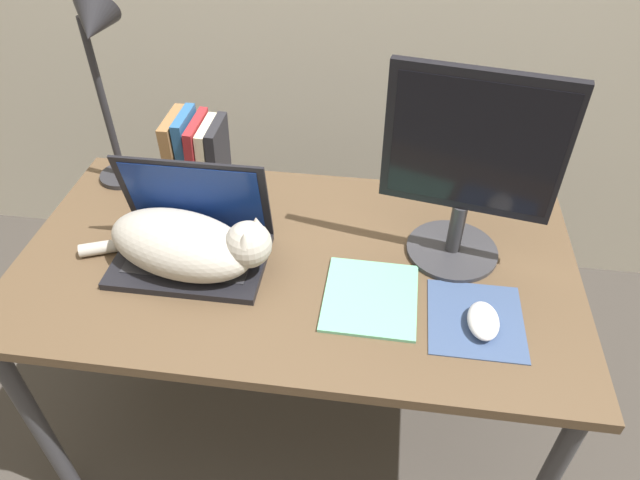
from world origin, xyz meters
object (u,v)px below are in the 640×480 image
Objects in this scene: external_monitor at (469,167)px; notepad at (370,297)px; computer_mouse at (483,321)px; book_row at (197,152)px; cat at (188,244)px; desk_lamp at (100,62)px; laptop at (192,241)px.

notepad is at bearing -135.68° from external_monitor.
computer_mouse is 0.88m from book_row.
cat is 0.51m from desk_lamp.
external_monitor is 0.75m from book_row.
cat is at bearing -48.38° from desk_lamp.
computer_mouse is at bearing -30.31° from book_row.
computer_mouse is (0.05, -0.24, -0.23)m from external_monitor.
cat is 0.36m from book_row.
external_monitor is at bearing -10.79° from desk_lamp.
book_row is 0.92× the size of notepad.
external_monitor reaches higher than laptop.
laptop is at bearing 168.88° from notepad.
cat is 2.10× the size of notepad.
notepad is (0.44, -0.09, -0.04)m from laptop.
computer_mouse is 0.20× the size of desk_lamp.
laptop is 0.45m from notepad.
cat reaches higher than computer_mouse.
computer_mouse is 0.46× the size of notepad.
cat is 2.29× the size of book_row.
cat is 0.68m from computer_mouse.
computer_mouse is at bearing -11.45° from laptop.
laptop is 0.70m from computer_mouse.
notepad is (0.71, -0.35, -0.36)m from desk_lamp.
external_monitor reaches higher than notepad.
external_monitor is 0.36m from notepad.
notepad is at bearing 167.96° from computer_mouse.
cat is 0.44m from notepad.
desk_lamp is at bearing 156.86° from computer_mouse.
cat is 4.54× the size of computer_mouse.
external_monitor reaches higher than cat.
computer_mouse reaches higher than notepad.
cat is at bearing 172.01° from computer_mouse.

